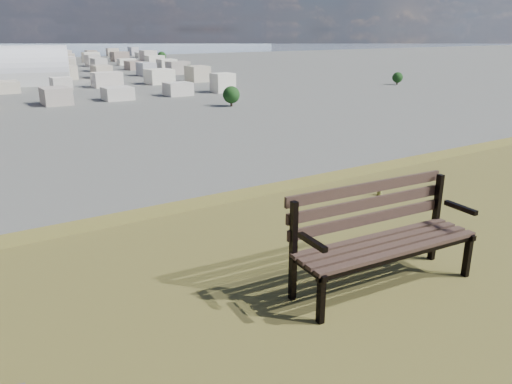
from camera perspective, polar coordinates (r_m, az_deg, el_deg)
park_bench at (r=4.29m, az=13.99°, el=-4.34°), size 1.67×0.64×0.85m
arena at (r=288.97m, az=-26.64°, el=12.05°), size 64.58×38.59×25.48m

